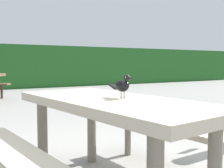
{
  "coord_description": "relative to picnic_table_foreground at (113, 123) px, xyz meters",
  "views": [
    {
      "loc": [
        -1.1,
        -1.99,
        1.0
      ],
      "look_at": [
        0.06,
        -0.03,
        0.84
      ],
      "focal_mm": 45.33,
      "sensor_mm": 36.0,
      "label": 1
    }
  ],
  "objects": [
    {
      "name": "picnic_table_foreground",
      "position": [
        0.0,
        0.0,
        0.0
      ],
      "size": [
        1.87,
        1.89,
        0.74
      ],
      "color": "#B2A893",
      "rests_on": "ground"
    },
    {
      "name": "bird_grackle",
      "position": [
        0.07,
        -0.03,
        0.29
      ],
      "size": [
        0.08,
        0.29,
        0.18
      ],
      "color": "black",
      "rests_on": "picnic_table_foreground"
    }
  ]
}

